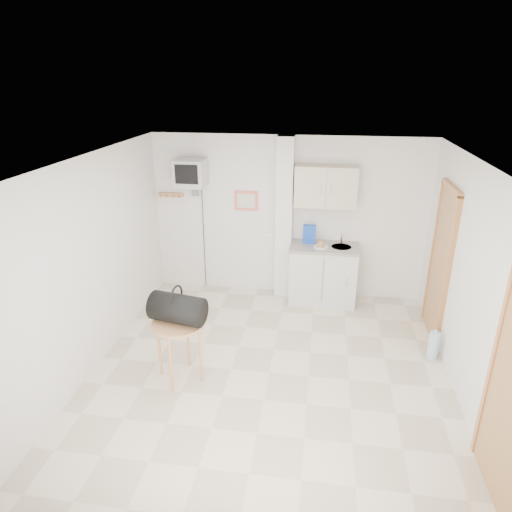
# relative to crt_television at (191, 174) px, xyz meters

# --- Properties ---
(ground) EXTENTS (4.50, 4.50, 0.00)m
(ground) POSITION_rel_crt_television_xyz_m (1.45, -2.02, -1.94)
(ground) COLOR beige
(ground) RESTS_ON ground
(room_envelope) EXTENTS (4.24, 4.54, 2.55)m
(room_envelope) POSITION_rel_crt_television_xyz_m (1.69, -1.93, -0.40)
(room_envelope) COLOR white
(room_envelope) RESTS_ON ground
(kitchenette) EXTENTS (1.03, 0.58, 2.10)m
(kitchenette) POSITION_rel_crt_television_xyz_m (2.02, -0.02, -1.13)
(kitchenette) COLOR silver
(kitchenette) RESTS_ON ground
(crt_television) EXTENTS (0.44, 0.45, 2.15)m
(crt_television) POSITION_rel_crt_television_xyz_m (0.00, 0.00, 0.00)
(crt_television) COLOR slate
(crt_television) RESTS_ON ground
(round_table) EXTENTS (0.59, 0.59, 0.74)m
(round_table) POSITION_rel_crt_television_xyz_m (0.44, -2.26, -1.31)
(round_table) COLOR #B0784E
(round_table) RESTS_ON ground
(duffel_bag) EXTENTS (0.66, 0.45, 0.45)m
(duffel_bag) POSITION_rel_crt_television_xyz_m (0.44, -2.25, -1.03)
(duffel_bag) COLOR black
(duffel_bag) RESTS_ON round_table
(water_bottle) EXTENTS (0.13, 0.13, 0.40)m
(water_bottle) POSITION_rel_crt_television_xyz_m (3.43, -1.40, -1.76)
(water_bottle) COLOR #ACC9E4
(water_bottle) RESTS_ON ground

